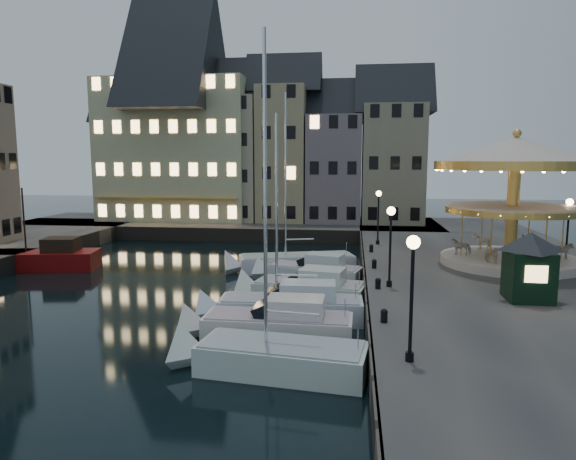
# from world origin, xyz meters

# --- Properties ---
(ground) EXTENTS (160.00, 160.00, 0.00)m
(ground) POSITION_xyz_m (0.00, 0.00, 0.00)
(ground) COLOR black
(ground) RESTS_ON ground
(quay_east) EXTENTS (16.00, 56.00, 1.30)m
(quay_east) POSITION_xyz_m (14.00, 6.00, 0.65)
(quay_east) COLOR #474442
(quay_east) RESTS_ON ground
(quay_north) EXTENTS (44.00, 12.00, 1.30)m
(quay_north) POSITION_xyz_m (-8.00, 28.00, 0.65)
(quay_north) COLOR #474442
(quay_north) RESTS_ON ground
(quaywall_e) EXTENTS (0.15, 44.00, 1.30)m
(quaywall_e) POSITION_xyz_m (6.00, 6.00, 0.65)
(quaywall_e) COLOR #47423A
(quaywall_e) RESTS_ON ground
(quaywall_n) EXTENTS (48.00, 0.15, 1.30)m
(quaywall_n) POSITION_xyz_m (-6.00, 22.00, 0.65)
(quaywall_n) COLOR #47423A
(quaywall_n) RESTS_ON ground
(streetlamp_a) EXTENTS (0.44, 0.44, 4.17)m
(streetlamp_a) POSITION_xyz_m (7.20, -9.00, 4.02)
(streetlamp_a) COLOR black
(streetlamp_a) RESTS_ON quay_east
(streetlamp_b) EXTENTS (0.44, 0.44, 4.17)m
(streetlamp_b) POSITION_xyz_m (7.20, 1.00, 4.02)
(streetlamp_b) COLOR black
(streetlamp_b) RESTS_ON quay_east
(streetlamp_c) EXTENTS (0.44, 0.44, 4.17)m
(streetlamp_c) POSITION_xyz_m (7.20, 14.50, 4.02)
(streetlamp_c) COLOR black
(streetlamp_c) RESTS_ON quay_east
(streetlamp_d) EXTENTS (0.44, 0.44, 4.17)m
(streetlamp_d) POSITION_xyz_m (18.50, 8.00, 4.02)
(streetlamp_d) COLOR black
(streetlamp_d) RESTS_ON quay_east
(bollard_a) EXTENTS (0.30, 0.30, 0.57)m
(bollard_a) POSITION_xyz_m (6.60, -5.00, 1.60)
(bollard_a) COLOR black
(bollard_a) RESTS_ON quay_east
(bollard_b) EXTENTS (0.30, 0.30, 0.57)m
(bollard_b) POSITION_xyz_m (6.60, 0.50, 1.60)
(bollard_b) COLOR black
(bollard_b) RESTS_ON quay_east
(bollard_c) EXTENTS (0.30, 0.30, 0.57)m
(bollard_c) POSITION_xyz_m (6.60, 5.50, 1.60)
(bollard_c) COLOR black
(bollard_c) RESTS_ON quay_east
(bollard_d) EXTENTS (0.30, 0.30, 0.57)m
(bollard_d) POSITION_xyz_m (6.60, 11.00, 1.60)
(bollard_d) COLOR black
(bollard_d) RESTS_ON quay_east
(townhouse_na) EXTENTS (5.50, 8.00, 12.80)m
(townhouse_na) POSITION_xyz_m (-19.50, 30.00, 7.78)
(townhouse_na) COLOR gray
(townhouse_na) RESTS_ON quay_north
(townhouse_nb) EXTENTS (6.16, 8.00, 13.80)m
(townhouse_nb) POSITION_xyz_m (-14.05, 30.00, 8.28)
(townhouse_nb) COLOR #AA9990
(townhouse_nb) RESTS_ON quay_north
(townhouse_nc) EXTENTS (6.82, 8.00, 14.80)m
(townhouse_nc) POSITION_xyz_m (-8.00, 30.00, 8.78)
(townhouse_nc) COLOR tan
(townhouse_nc) RESTS_ON quay_north
(townhouse_nd) EXTENTS (5.50, 8.00, 15.80)m
(townhouse_nd) POSITION_xyz_m (-2.25, 30.00, 9.28)
(townhouse_nd) COLOR #9A8E68
(townhouse_nd) RESTS_ON quay_north
(townhouse_ne) EXTENTS (6.16, 8.00, 12.80)m
(townhouse_ne) POSITION_xyz_m (3.20, 30.00, 7.78)
(townhouse_ne) COLOR slate
(townhouse_ne) RESTS_ON quay_north
(townhouse_nf) EXTENTS (6.82, 8.00, 13.80)m
(townhouse_nf) POSITION_xyz_m (9.25, 30.00, 8.28)
(townhouse_nf) COLOR gray
(townhouse_nf) RESTS_ON quay_north
(hotel_corner) EXTENTS (17.60, 9.00, 16.80)m
(hotel_corner) POSITION_xyz_m (-14.00, 30.00, 9.78)
(hotel_corner) COLOR #BFC193
(hotel_corner) RESTS_ON quay_north
(motorboat_a) EXTENTS (7.31, 3.18, 12.09)m
(motorboat_a) POSITION_xyz_m (2.21, -7.47, 0.54)
(motorboat_a) COLOR silver
(motorboat_a) RESTS_ON ground
(motorboat_b) EXTENTS (7.50, 2.23, 2.15)m
(motorboat_b) POSITION_xyz_m (1.70, -4.09, 0.64)
(motorboat_b) COLOR silver
(motorboat_b) RESTS_ON ground
(motorboat_c) EXTENTS (8.05, 2.36, 10.68)m
(motorboat_c) POSITION_xyz_m (1.92, -1.29, 0.68)
(motorboat_c) COLOR silver
(motorboat_c) RESTS_ON ground
(motorboat_d) EXTENTS (7.24, 3.51, 2.15)m
(motorboat_d) POSITION_xyz_m (2.55, 2.22, 0.64)
(motorboat_d) COLOR silver
(motorboat_d) RESTS_ON ground
(motorboat_e) EXTENTS (6.98, 3.52, 2.15)m
(motorboat_e) POSITION_xyz_m (2.47, 6.65, 0.64)
(motorboat_e) COLOR silver
(motorboat_e) RESTS_ON ground
(motorboat_f) EXTENTS (9.09, 4.67, 12.13)m
(motorboat_f) POSITION_xyz_m (0.80, 9.95, 0.53)
(motorboat_f) COLOR silver
(motorboat_f) RESTS_ON ground
(red_fishing_boat) EXTENTS (8.22, 4.08, 6.06)m
(red_fishing_boat) POSITION_xyz_m (-16.82, 8.32, 0.70)
(red_fishing_boat) COLOR #6F090A
(red_fishing_boat) RESTS_ON ground
(carousel) EXTENTS (9.57, 9.57, 8.38)m
(carousel) POSITION_xyz_m (15.06, 7.62, 6.82)
(carousel) COLOR beige
(carousel) RESTS_ON quay_east
(ticket_kiosk) EXTENTS (3.11, 3.11, 3.65)m
(ticket_kiosk) POSITION_xyz_m (13.47, -0.77, 3.47)
(ticket_kiosk) COLOR black
(ticket_kiosk) RESTS_ON quay_east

